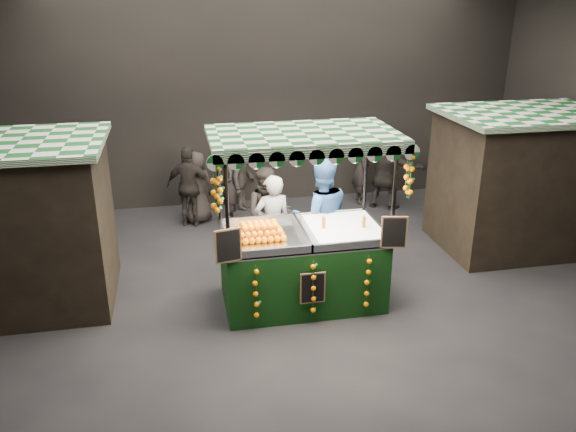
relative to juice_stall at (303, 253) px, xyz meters
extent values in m
plane|color=black|center=(0.07, -0.10, -0.85)|extent=(12.00, 12.00, 0.00)
cube|color=black|center=(0.07, 4.90, 1.65)|extent=(12.00, 0.10, 5.00)
cube|color=black|center=(0.07, -5.10, 1.65)|extent=(12.00, 0.10, 5.00)
cube|color=black|center=(-4.33, 0.90, 0.40)|extent=(2.80, 2.00, 2.50)
cube|color=black|center=(4.47, 1.40, 0.40)|extent=(2.80, 2.00, 2.50)
cube|color=#13581F|center=(4.47, 1.40, 1.70)|extent=(3.00, 2.20, 0.10)
cube|color=#0B330F|center=(-0.01, 0.04, -0.30)|extent=(2.43, 1.32, 1.10)
cube|color=silver|center=(-0.01, 0.04, 0.27)|extent=(2.43, 1.32, 0.04)
cylinder|color=black|center=(-1.19, -0.59, 0.47)|extent=(0.06, 0.06, 2.65)
cylinder|color=black|center=(1.17, -0.59, 0.47)|extent=(0.06, 0.06, 2.65)
cylinder|color=black|center=(-1.19, 0.67, 0.47)|extent=(0.06, 0.06, 2.65)
cylinder|color=black|center=(1.17, 0.67, 0.47)|extent=(0.06, 0.06, 2.65)
cube|color=#13581F|center=(-0.01, 0.04, 1.84)|extent=(2.70, 1.60, 0.09)
cube|color=white|center=(0.65, 0.04, 0.34)|extent=(1.08, 1.19, 0.09)
cube|color=black|center=(-1.20, -0.65, 0.53)|extent=(0.37, 0.10, 0.49)
cube|color=black|center=(1.18, -0.65, 0.53)|extent=(0.37, 0.10, 0.49)
cube|color=black|center=(-0.01, -0.66, -0.24)|extent=(0.37, 0.03, 0.49)
imported|color=gray|center=(-0.28, 1.15, 0.04)|extent=(0.70, 0.51, 1.77)
imported|color=#2B508A|center=(0.51, 0.93, 0.19)|extent=(1.02, 0.80, 2.09)
imported|color=#272420|center=(-4.28, 2.40, 0.02)|extent=(0.74, 0.62, 1.73)
imported|color=black|center=(-0.26, 1.70, 0.02)|extent=(0.94, 0.79, 1.74)
imported|color=black|center=(-1.58, 3.64, 0.00)|extent=(1.08, 0.74, 1.70)
imported|color=#2C2723|center=(-0.36, 4.39, -0.07)|extent=(0.98, 1.16, 1.56)
imported|color=#2B2523|center=(-1.43, 3.80, -0.08)|extent=(0.88, 0.75, 1.54)
imported|color=#2D2824|center=(2.76, 3.88, 0.06)|extent=(1.67, 1.46, 1.83)
imported|color=black|center=(-0.78, 3.62, -0.06)|extent=(0.43, 0.61, 1.59)
imported|color=black|center=(2.34, 4.30, -0.05)|extent=(0.42, 0.60, 1.60)
camera|label=1|loc=(-1.81, -7.80, 3.75)|focal=35.86mm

